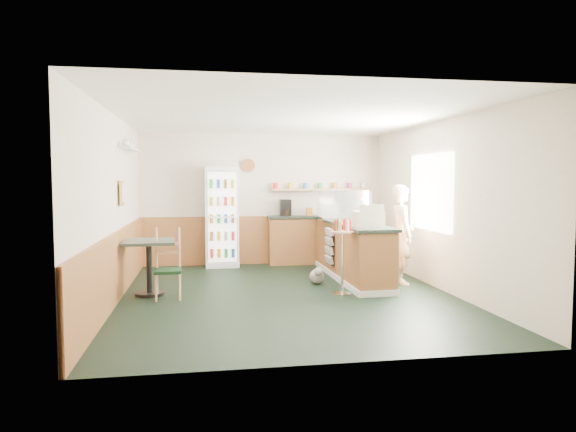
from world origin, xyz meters
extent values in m
plane|color=black|center=(0.00, 0.00, 0.00)|extent=(6.00, 6.00, 0.00)
cube|color=beige|center=(0.00, 3.01, 1.35)|extent=(5.00, 0.02, 2.70)
cube|color=beige|center=(-2.51, 0.00, 1.35)|extent=(0.02, 6.00, 2.70)
cube|color=beige|center=(2.51, 0.00, 1.35)|extent=(0.02, 6.00, 2.70)
cube|color=white|center=(0.00, 0.00, 2.71)|extent=(5.00, 6.00, 0.02)
cube|color=#AC6537|center=(0.00, 2.97, 0.50)|extent=(4.98, 0.05, 1.00)
cube|color=#AC6537|center=(-2.47, 0.00, 0.50)|extent=(0.05, 5.98, 1.00)
cube|color=white|center=(2.46, 0.30, 1.55)|extent=(0.06, 1.45, 1.25)
cube|color=#D8A951|center=(-2.45, 0.50, 1.55)|extent=(0.03, 0.32, 0.38)
cube|color=silver|center=(-2.40, 1.00, 2.25)|extent=(0.18, 1.20, 0.03)
cylinder|color=brown|center=(-0.30, 2.94, 2.05)|extent=(0.26, 0.04, 0.26)
cube|color=#AC6537|center=(1.35, 1.07, 0.47)|extent=(0.60, 2.95, 0.95)
cube|color=silver|center=(1.35, 1.07, 0.05)|extent=(0.64, 2.97, 0.10)
cube|color=#26342A|center=(1.35, 1.08, 0.98)|extent=(0.68, 3.01, 0.05)
cube|color=#AC6537|center=(1.20, 2.80, 0.47)|extent=(2.20, 0.38, 0.95)
cube|color=#26342A|center=(1.20, 2.80, 0.98)|extent=(2.24, 0.42, 0.05)
cube|color=tan|center=(1.20, 2.88, 1.55)|extent=(2.10, 0.22, 0.04)
cube|color=black|center=(0.45, 2.80, 1.18)|extent=(0.22, 0.18, 0.34)
cylinder|color=#B2664C|center=(0.25, 2.88, 1.63)|extent=(0.10, 0.10, 0.12)
cylinder|color=#B2664C|center=(0.57, 2.88, 1.63)|extent=(0.10, 0.10, 0.12)
cylinder|color=#B2664C|center=(0.88, 2.88, 1.63)|extent=(0.10, 0.10, 0.12)
cylinder|color=#B2664C|center=(1.20, 2.88, 1.63)|extent=(0.10, 0.10, 0.12)
cylinder|color=#B2664C|center=(1.52, 2.88, 1.63)|extent=(0.10, 0.10, 0.12)
cylinder|color=#B2664C|center=(1.83, 2.88, 1.63)|extent=(0.10, 0.10, 0.12)
cylinder|color=#B2664C|center=(2.15, 2.88, 1.63)|extent=(0.10, 0.10, 0.12)
cube|color=white|center=(-0.86, 2.78, 1.01)|extent=(0.67, 0.47, 2.02)
cube|color=white|center=(-0.86, 2.55, 1.02)|extent=(0.56, 0.02, 1.78)
cube|color=silver|center=(-0.86, 2.48, 1.02)|extent=(0.60, 0.02, 1.85)
cube|color=silver|center=(1.35, 1.57, 1.04)|extent=(0.94, 0.49, 0.06)
cube|color=silver|center=(1.35, 1.57, 1.31)|extent=(0.92, 0.47, 0.47)
cube|color=beige|center=(1.35, 0.17, 1.13)|extent=(0.43, 0.46, 0.25)
imported|color=tan|center=(2.05, 0.50, 0.83)|extent=(0.44, 0.59, 1.67)
cylinder|color=silver|center=(0.85, -0.13, 0.01)|extent=(0.28, 0.28, 0.02)
cylinder|color=silver|center=(0.85, -0.13, 0.49)|extent=(0.04, 0.04, 0.95)
cylinder|color=tan|center=(0.85, -0.13, 0.96)|extent=(0.36, 0.36, 0.03)
cylinder|color=red|center=(0.96, -0.14, 1.05)|extent=(0.05, 0.05, 0.16)
cylinder|color=red|center=(0.91, -0.04, 1.05)|extent=(0.05, 0.05, 0.16)
cylinder|color=red|center=(0.80, -0.03, 1.05)|extent=(0.05, 0.05, 0.16)
cylinder|color=red|center=(0.74, -0.12, 1.05)|extent=(0.05, 0.05, 0.16)
cylinder|color=red|center=(0.79, -0.22, 1.05)|extent=(0.05, 0.05, 0.16)
cylinder|color=red|center=(0.90, -0.23, 1.05)|extent=(0.05, 0.05, 0.16)
cube|color=black|center=(1.01, 1.25, 0.25)|extent=(0.05, 0.41, 0.03)
cube|color=silver|center=(0.99, 1.25, 0.32)|extent=(0.09, 0.37, 0.14)
cube|color=black|center=(1.01, 1.25, 0.42)|extent=(0.05, 0.41, 0.03)
cube|color=silver|center=(0.99, 1.25, 0.49)|extent=(0.09, 0.37, 0.14)
cube|color=black|center=(1.01, 1.25, 0.58)|extent=(0.05, 0.41, 0.03)
cube|color=silver|center=(0.99, 1.25, 0.65)|extent=(0.09, 0.37, 0.14)
cube|color=black|center=(1.01, 1.25, 0.75)|extent=(0.05, 0.41, 0.03)
cube|color=silver|center=(0.99, 1.25, 0.82)|extent=(0.09, 0.37, 0.14)
cylinder|color=black|center=(-2.05, 0.30, 0.02)|extent=(0.44, 0.44, 0.04)
cylinder|color=black|center=(-2.05, 0.30, 0.41)|extent=(0.09, 0.09, 0.76)
cube|color=#26342A|center=(-2.05, 0.30, 0.82)|extent=(0.80, 0.80, 0.04)
cube|color=black|center=(-1.75, 0.01, 0.41)|extent=(0.40, 0.40, 0.05)
cylinder|color=tan|center=(-1.92, -0.15, 0.20)|extent=(0.03, 0.03, 0.40)
cylinder|color=tan|center=(-1.59, -0.15, 0.20)|extent=(0.03, 0.03, 0.40)
cylinder|color=tan|center=(-1.92, 0.18, 0.20)|extent=(0.03, 0.03, 0.40)
cylinder|color=tan|center=(-1.59, 0.18, 0.20)|extent=(0.03, 0.03, 0.40)
cube|color=tan|center=(-1.75, 0.19, 0.73)|extent=(0.35, 0.05, 0.63)
sphere|color=#979691|center=(0.65, 0.73, 0.12)|extent=(0.25, 0.25, 0.25)
sphere|color=#979691|center=(0.65, 0.60, 0.22)|extent=(0.15, 0.15, 0.15)
camera|label=1|loc=(-1.24, -7.64, 1.75)|focal=32.00mm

